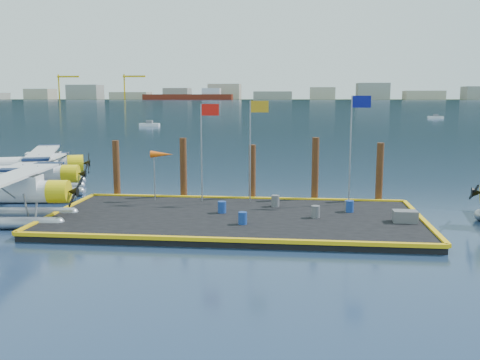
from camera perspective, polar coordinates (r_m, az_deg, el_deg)
The scene contains 23 objects.
ground at distance 29.44m, azimuth -0.56°, elevation -4.56°, with size 4000.00×4000.00×0.00m, color #172A47.
dock at distance 29.39m, azimuth -0.56°, elevation -4.18°, with size 20.00×10.00×0.40m, color black.
dock_bumpers at distance 29.33m, azimuth -0.56°, elevation -3.63°, with size 20.25×10.25×0.18m, color yellow, non-canonical shape.
far_backdrop at distance 1781.72m, azimuth 13.93°, elevation 8.82°, with size 3050.00×2050.00×810.00m.
seaplane_a at distance 31.40m, azimuth -23.23°, elevation -1.46°, with size 9.39×10.36×3.67m.
seaplane_b at distance 38.19m, azimuth -21.26°, elevation 0.33°, with size 9.20×10.10×3.57m.
seaplane_c at distance 42.33m, azimuth -20.74°, elevation 1.29°, with size 9.92×10.52×3.80m.
drum_0 at distance 29.94m, azimuth -1.93°, elevation -2.91°, with size 0.46×0.46×0.65m, color navy.
drum_1 at distance 29.03m, azimuth 8.06°, elevation -3.37°, with size 0.46×0.46×0.66m, color #56565A.
drum_2 at distance 30.83m, azimuth 11.49°, elevation -2.76°, with size 0.45×0.45×0.63m, color #56565A.
drum_3 at distance 27.32m, azimuth 0.28°, elevation -4.09°, with size 0.45×0.45×0.63m, color navy.
drum_4 at distance 30.77m, azimuth 11.61°, elevation -2.77°, with size 0.46×0.46×0.65m, color navy.
drum_5 at distance 31.71m, azimuth 3.79°, elevation -2.23°, with size 0.48×0.48×0.67m, color #56565A.
crate at distance 29.06m, azimuth 17.19°, elevation -3.72°, with size 1.22×0.82×0.61m, color #56565A.
flagpole_red at distance 32.81m, azimuth -3.79°, elevation 4.60°, with size 1.14×0.08×6.00m.
flagpole_yellow at distance 32.42m, azimuth 1.45°, elevation 4.77°, with size 1.14×0.08×6.20m.
flagpole_blue at distance 32.47m, azimuth 12.09°, elevation 4.89°, with size 1.14×0.08×6.50m.
windsock at distance 33.50m, azimuth -8.38°, elevation 2.61°, with size 1.40×0.44×3.12m.
piling_0 at distance 36.17m, azimuth -13.04°, elevation 0.98°, with size 0.44×0.44×4.00m, color #3F1E12.
piling_1 at distance 34.94m, azimuth -6.06°, elevation 1.05°, with size 0.44×0.44×4.20m, color #3F1E12.
piling_2 at distance 34.31m, azimuth 1.32°, elevation 0.61°, with size 0.44×0.44×3.80m, color #3F1E12.
piling_3 at distance 34.18m, azimuth 8.02°, elevation 0.92°, with size 0.44×0.44×4.30m, color #3F1E12.
piling_4 at distance 34.56m, azimuth 14.65°, elevation 0.55°, with size 0.44×0.44×4.00m, color #3F1E12.
Camera 1 is at (3.34, -28.42, 6.90)m, focal length 40.00 mm.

